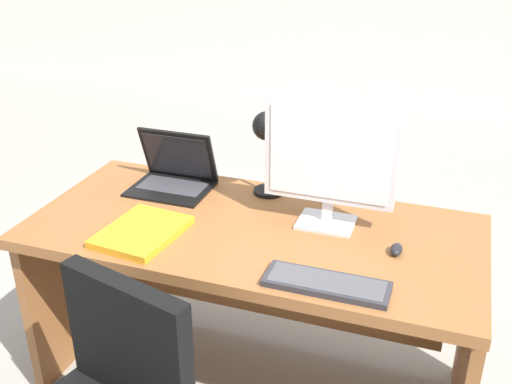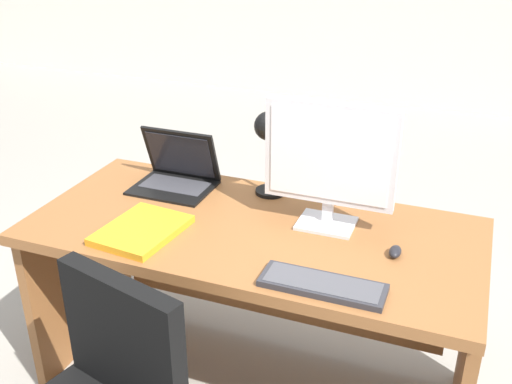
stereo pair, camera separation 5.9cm
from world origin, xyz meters
The scene contains 8 objects.
ground centered at (0.00, 1.50, 0.00)m, with size 12.00×12.00×0.00m, color gray.
desk centered at (0.00, 0.04, 0.52)m, with size 1.61×0.75×0.72m.
monitor centered at (0.24, 0.11, 0.98)m, with size 0.46×0.16×0.45m.
laptop centered at (-0.41, 0.23, 0.79)m, with size 0.31×0.25×0.23m.
keyboard centered at (0.34, -0.28, 0.73)m, with size 0.38×0.13×0.02m.
mouse centered at (0.51, -0.02, 0.74)m, with size 0.04×0.07×0.03m.
desk_lamp centered at (-0.03, 0.26, 0.97)m, with size 0.12×0.15×0.35m.
book centered at (-0.34, -0.18, 0.73)m, with size 0.27×0.34×0.03m.
Camera 2 is at (0.69, -1.75, 1.76)m, focal length 42.32 mm.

